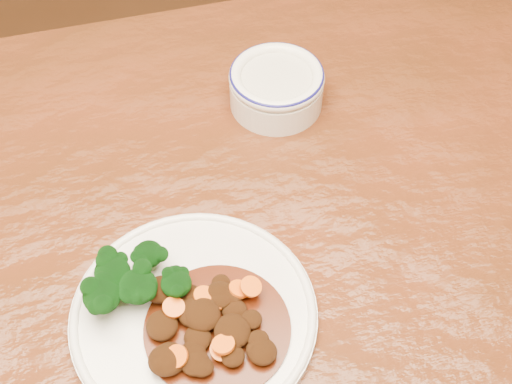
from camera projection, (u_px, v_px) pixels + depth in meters
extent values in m
cube|color=#5C2410|center=(192.00, 283.00, 0.78)|extent=(1.59, 1.06, 0.04)
cylinder|color=#3B220E|center=(505.00, 140.00, 1.42)|extent=(0.06, 0.06, 0.71)
cylinder|color=white|center=(194.00, 316.00, 0.73)|extent=(0.25, 0.25, 0.01)
torus|color=white|center=(194.00, 313.00, 0.73)|extent=(0.25, 0.25, 0.01)
cylinder|color=#638846|center=(105.00, 306.00, 0.72)|extent=(0.01, 0.01, 0.02)
ellipsoid|color=black|center=(102.00, 296.00, 0.71)|extent=(0.04, 0.04, 0.03)
cylinder|color=#638846|center=(141.00, 296.00, 0.73)|extent=(0.01, 0.01, 0.02)
ellipsoid|color=black|center=(138.00, 286.00, 0.71)|extent=(0.04, 0.04, 0.03)
cylinder|color=#638846|center=(115.00, 282.00, 0.74)|extent=(0.01, 0.01, 0.02)
ellipsoid|color=black|center=(112.00, 272.00, 0.72)|extent=(0.04, 0.04, 0.03)
cylinder|color=#638846|center=(178.00, 292.00, 0.73)|extent=(0.01, 0.01, 0.02)
ellipsoid|color=black|center=(176.00, 283.00, 0.72)|extent=(0.03, 0.03, 0.03)
cylinder|color=#638846|center=(151.00, 263.00, 0.75)|extent=(0.01, 0.01, 0.02)
ellipsoid|color=black|center=(149.00, 254.00, 0.74)|extent=(0.03, 0.03, 0.02)
cylinder|color=#471A07|center=(217.00, 329.00, 0.71)|extent=(0.15, 0.15, 0.00)
ellipsoid|color=black|center=(162.00, 326.00, 0.70)|extent=(0.03, 0.03, 0.02)
ellipsoid|color=black|center=(203.00, 315.00, 0.71)|extent=(0.04, 0.04, 0.02)
ellipsoid|color=black|center=(204.00, 313.00, 0.71)|extent=(0.03, 0.02, 0.01)
ellipsoid|color=black|center=(232.00, 295.00, 0.73)|extent=(0.02, 0.02, 0.01)
ellipsoid|color=black|center=(260.00, 350.00, 0.69)|extent=(0.03, 0.03, 0.01)
ellipsoid|color=black|center=(167.00, 290.00, 0.73)|extent=(0.03, 0.03, 0.02)
ellipsoid|color=black|center=(233.00, 356.00, 0.68)|extent=(0.02, 0.02, 0.01)
ellipsoid|color=black|center=(262.00, 352.00, 0.69)|extent=(0.03, 0.03, 0.01)
ellipsoid|color=black|center=(195.00, 362.00, 0.68)|extent=(0.03, 0.03, 0.01)
ellipsoid|color=black|center=(252.00, 319.00, 0.71)|extent=(0.02, 0.02, 0.01)
ellipsoid|color=black|center=(258.00, 340.00, 0.69)|extent=(0.02, 0.02, 0.01)
ellipsoid|color=black|center=(221.00, 283.00, 0.74)|extent=(0.02, 0.02, 0.01)
ellipsoid|color=black|center=(191.00, 295.00, 0.73)|extent=(0.02, 0.02, 0.01)
ellipsoid|color=black|center=(220.00, 301.00, 0.72)|extent=(0.02, 0.02, 0.01)
ellipsoid|color=black|center=(162.00, 289.00, 0.73)|extent=(0.04, 0.03, 0.02)
ellipsoid|color=black|center=(170.00, 359.00, 0.68)|extent=(0.03, 0.03, 0.02)
ellipsoid|color=black|center=(202.00, 367.00, 0.68)|extent=(0.02, 0.02, 0.01)
ellipsoid|color=black|center=(193.00, 353.00, 0.69)|extent=(0.02, 0.03, 0.01)
ellipsoid|color=black|center=(232.00, 331.00, 0.70)|extent=(0.04, 0.04, 0.02)
ellipsoid|color=black|center=(166.00, 360.00, 0.68)|extent=(0.03, 0.03, 0.02)
ellipsoid|color=black|center=(219.00, 293.00, 0.73)|extent=(0.03, 0.03, 0.02)
ellipsoid|color=black|center=(193.00, 313.00, 0.71)|extent=(0.03, 0.03, 0.02)
ellipsoid|color=black|center=(235.00, 310.00, 0.72)|extent=(0.03, 0.02, 0.01)
ellipsoid|color=black|center=(198.00, 338.00, 0.70)|extent=(0.03, 0.03, 0.01)
cylinder|color=#DE530C|center=(177.00, 356.00, 0.68)|extent=(0.02, 0.03, 0.02)
cylinder|color=#DE530C|center=(233.00, 337.00, 0.69)|extent=(0.03, 0.03, 0.02)
cylinder|color=#DE530C|center=(239.00, 289.00, 0.73)|extent=(0.02, 0.03, 0.01)
cylinder|color=#DE530C|center=(174.00, 307.00, 0.71)|extent=(0.03, 0.03, 0.01)
cylinder|color=#DE530C|center=(221.00, 350.00, 0.69)|extent=(0.03, 0.03, 0.01)
cylinder|color=#DE530C|center=(251.00, 287.00, 0.72)|extent=(0.03, 0.03, 0.01)
cylinder|color=#DE530C|center=(215.00, 301.00, 0.72)|extent=(0.03, 0.03, 0.01)
cylinder|color=#DE530C|center=(223.00, 344.00, 0.68)|extent=(0.03, 0.03, 0.01)
cylinder|color=#DE530C|center=(204.00, 296.00, 0.72)|extent=(0.03, 0.03, 0.01)
cylinder|color=white|center=(276.00, 92.00, 0.91)|extent=(0.12, 0.12, 0.04)
cylinder|color=silver|center=(277.00, 79.00, 0.89)|extent=(0.09, 0.09, 0.01)
torus|color=white|center=(277.00, 77.00, 0.89)|extent=(0.12, 0.12, 0.02)
torus|color=#13115B|center=(277.00, 74.00, 0.89)|extent=(0.12, 0.12, 0.01)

